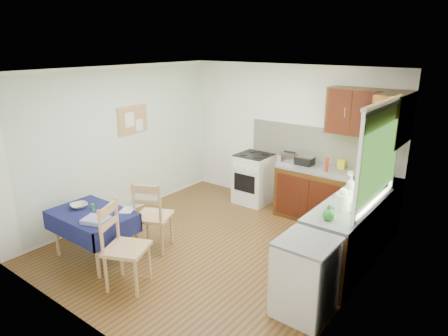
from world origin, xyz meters
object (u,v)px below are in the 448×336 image
Objects in this scene: toaster at (290,157)px; dish_rack at (346,205)px; dining_table at (92,219)px; chair_near at (122,244)px; sandwich_press at (305,160)px; chair_far at (152,214)px; kettle at (343,201)px.

toaster is 1.95m from dish_rack.
dining_table is at bearing -124.75° from dish_rack.
toaster reaches higher than dining_table.
dish_rack is at bearing -46.52° from toaster.
chair_near is 2.74× the size of dish_rack.
sandwich_press is (1.61, 3.04, 0.40)m from dining_table.
dining_table is 3.31m from toaster.
chair_near is (0.37, -0.81, 0.00)m from chair_far.
sandwich_press is 0.68× the size of dish_rack.
dish_rack is at bearing 94.33° from kettle.
dish_rack reaches higher than sandwich_press.
toaster reaches higher than chair_near.
sandwich_press is at bearing 4.11° from toaster.
sandwich_press is 1.92m from kettle.
chair_far is 2.57m from kettle.
dining_table is at bearing 53.63° from chair_near.
sandwich_press is (0.27, 0.05, -0.01)m from toaster.
chair_near is 3.24m from toaster.
chair_far is 0.99× the size of chair_near.
toaster is at bearing -134.41° from chair_far.
chair_far is 2.60m from dish_rack.
chair_near reaches higher than dining_table.
dining_table is 0.79m from chair_far.
dining_table is 2.89× the size of dish_rack.
toaster is at bearing -32.93° from chair_near.
dish_rack is 0.20m from kettle.
kettle is (2.35, 0.93, 0.48)m from chair_far.
dish_rack is (1.48, -1.27, -0.07)m from toaster.
chair_near is 2.68m from kettle.
dining_table is 4.23× the size of sandwich_press.
kettle reaches higher than chair_near.
kettle reaches higher than chair_far.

